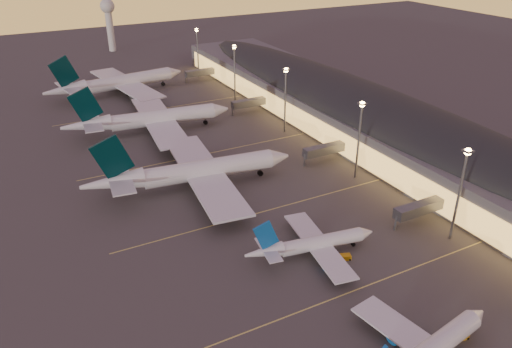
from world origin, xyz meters
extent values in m
plane|color=#3C3937|center=(0.00, 0.00, 0.00)|extent=(700.00, 700.00, 0.00)
cylinder|color=silver|center=(1.14, -28.16, 3.62)|extent=(24.08, 7.80, 4.04)
cone|color=silver|center=(14.75, -25.95, 3.62)|extent=(4.43, 4.60, 4.04)
cylinder|color=#12559C|center=(-0.44, -20.83, 1.54)|extent=(5.78, 3.85, 3.03)
cylinder|color=black|center=(10.98, -26.56, 0.80)|extent=(0.37, 0.37, 1.60)
cylinder|color=black|center=(10.98, -26.56, 0.57)|extent=(1.23, 0.88, 1.13)
cylinder|color=silver|center=(2.45, 10.60, 3.24)|extent=(21.59, 6.93, 3.62)
cone|color=silver|center=(14.65, 8.65, 3.24)|extent=(3.96, 4.12, 3.62)
cone|color=silver|center=(-12.80, 13.04, 3.69)|extent=(10.06, 5.09, 3.62)
cube|color=silver|center=(1.43, 10.76, 2.61)|extent=(10.91, 31.10, 0.40)
cylinder|color=#12559C|center=(3.17, 17.28, 1.38)|extent=(5.17, 3.44, 2.72)
cylinder|color=#12559C|center=(1.05, 4.03, 1.38)|extent=(5.17, 3.44, 2.72)
cube|color=#12559C|center=(-12.33, 12.96, 8.39)|extent=(6.64, 1.58, 7.86)
cube|color=silver|center=(-11.65, 12.85, 4.24)|extent=(5.12, 11.39, 0.25)
cylinder|color=black|center=(11.28, 9.19, 0.72)|extent=(0.33, 0.33, 1.43)
cylinder|color=black|center=(11.28, 9.19, 0.51)|extent=(1.10, 0.79, 1.01)
cylinder|color=black|center=(1.16, 13.37, 0.72)|extent=(0.33, 0.33, 1.43)
cylinder|color=black|center=(1.16, 13.37, 0.51)|extent=(1.10, 0.79, 1.01)
cylinder|color=black|center=(0.36, 8.37, 0.72)|extent=(0.33, 0.33, 1.43)
cylinder|color=black|center=(0.36, 8.37, 0.51)|extent=(1.10, 0.79, 1.01)
cylinder|color=silver|center=(-7.77, 57.70, 5.55)|extent=(41.22, 10.76, 6.17)
cone|color=silver|center=(15.76, 55.01, 5.55)|extent=(7.24, 6.88, 6.17)
cone|color=silver|center=(-37.18, 61.07, 6.32)|extent=(19.00, 8.22, 6.17)
cube|color=silver|center=(-9.73, 57.93, 4.47)|extent=(18.54, 60.58, 0.68)
cylinder|color=#57595E|center=(-6.93, 70.81, 2.39)|extent=(9.68, 5.64, 4.63)
cylinder|color=#57595E|center=(-9.91, 44.75, 2.39)|extent=(9.68, 5.64, 4.63)
cube|color=black|center=(-36.26, 60.96, 14.29)|extent=(12.19, 2.30, 13.69)
cube|color=silver|center=(-34.96, 60.81, 7.25)|extent=(8.98, 22.07, 0.43)
cylinder|color=black|center=(9.25, 55.76, 1.23)|extent=(0.55, 0.55, 2.47)
cylinder|color=black|center=(9.25, 55.76, 0.86)|extent=(1.84, 1.27, 1.73)
cylinder|color=black|center=(-10.54, 62.37, 1.23)|extent=(0.55, 0.55, 2.47)
cylinder|color=black|center=(-10.54, 62.37, 0.86)|extent=(1.84, 1.27, 1.73)
cylinder|color=black|center=(-11.52, 53.79, 1.23)|extent=(0.55, 0.55, 2.47)
cylinder|color=black|center=(-11.52, 53.79, 0.86)|extent=(1.84, 1.27, 1.73)
cylinder|color=silver|center=(-5.41, 109.40, 5.53)|extent=(41.05, 10.33, 6.14)
cone|color=silver|center=(18.06, 106.96, 5.53)|extent=(7.16, 6.79, 6.14)
cone|color=silver|center=(-34.74, 112.46, 6.30)|extent=(18.89, 8.01, 6.14)
cube|color=silver|center=(-7.36, 109.61, 4.45)|extent=(17.89, 60.30, 0.68)
cylinder|color=#57595E|center=(-4.70, 122.47, 2.38)|extent=(9.60, 5.54, 4.61)
cylinder|color=#57595E|center=(-7.41, 96.47, 2.38)|extent=(9.60, 5.54, 4.61)
cube|color=black|center=(-33.83, 112.37, 14.23)|extent=(12.15, 2.17, 13.64)
cube|color=silver|center=(-32.52, 112.23, 7.22)|extent=(8.74, 21.95, 0.43)
cylinder|color=black|center=(11.57, 107.63, 1.23)|extent=(0.54, 0.54, 2.46)
cylinder|color=black|center=(11.57, 107.63, 0.86)|extent=(1.82, 1.25, 1.72)
cylinder|color=black|center=(-8.22, 114.02, 1.23)|extent=(0.54, 0.54, 2.46)
cylinder|color=black|center=(-8.22, 114.02, 0.86)|extent=(1.82, 1.25, 1.72)
cylinder|color=black|center=(-9.11, 105.46, 1.23)|extent=(0.54, 0.54, 2.46)
cylinder|color=black|center=(-9.11, 105.46, 0.86)|extent=(1.82, 1.25, 1.72)
cylinder|color=silver|center=(-3.99, 166.01, 5.82)|extent=(43.27, 12.85, 6.47)
cone|color=silver|center=(20.57, 169.76, 5.82)|extent=(7.80, 7.44, 6.47)
cone|color=silver|center=(-34.69, 161.32, 6.63)|extent=(20.08, 9.31, 6.47)
cube|color=silver|center=(-6.04, 165.70, 4.69)|extent=(21.72, 63.69, 0.71)
cylinder|color=#57595E|center=(-6.75, 179.51, 2.51)|extent=(10.28, 6.25, 4.85)
cylinder|color=#57595E|center=(-2.60, 152.31, 2.51)|extent=(10.28, 6.25, 4.85)
cube|color=black|center=(-33.73, 161.47, 14.99)|extent=(12.76, 2.89, 14.36)
cube|color=silver|center=(-32.37, 161.68, 7.60)|extent=(10.22, 23.30, 0.45)
cylinder|color=black|center=(13.77, 168.72, 1.29)|extent=(0.59, 0.59, 2.59)
cylinder|color=black|center=(13.77, 168.72, 0.91)|extent=(1.96, 1.39, 1.81)
cylinder|color=black|center=(-8.09, 169.97, 1.29)|extent=(0.59, 0.59, 2.59)
cylinder|color=black|center=(-8.09, 169.97, 0.91)|extent=(1.96, 1.39, 1.81)
cylinder|color=black|center=(-6.72, 161.01, 1.29)|extent=(0.59, 0.59, 2.59)
cylinder|color=black|center=(-6.72, 161.01, 0.91)|extent=(1.96, 1.39, 1.81)
cube|color=#535358|center=(62.00, 72.50, 6.00)|extent=(40.00, 255.00, 12.00)
ellipsoid|color=black|center=(62.00, 72.50, 12.00)|extent=(39.00, 253.00, 10.92)
cube|color=#FFBE58|center=(41.80, 72.50, 5.00)|extent=(0.40, 244.80, 8.00)
cube|color=#57595E|center=(34.00, 10.00, 4.50)|extent=(16.00, 3.20, 3.00)
cylinder|color=slate|center=(26.00, 10.00, 2.20)|extent=(0.70, 0.70, 4.40)
cube|color=#57595E|center=(34.00, 55.00, 4.50)|extent=(16.00, 3.20, 3.00)
cylinder|color=slate|center=(26.00, 55.00, 2.20)|extent=(0.70, 0.70, 4.40)
cube|color=#57595E|center=(34.00, 112.00, 4.50)|extent=(16.00, 3.20, 3.00)
cylinder|color=slate|center=(26.00, 112.00, 2.20)|extent=(0.70, 0.70, 4.40)
cube|color=#57595E|center=(34.00, 168.00, 4.50)|extent=(16.00, 3.20, 3.00)
cylinder|color=slate|center=(26.00, 168.00, 2.20)|extent=(0.70, 0.70, 4.40)
cylinder|color=slate|center=(36.00, 0.00, 12.50)|extent=(0.70, 0.70, 25.00)
cube|color=slate|center=(36.00, 0.00, 25.20)|extent=(2.20, 2.20, 0.50)
sphere|color=#EFAF50|center=(36.00, 0.00, 25.00)|extent=(1.80, 1.80, 1.80)
cylinder|color=slate|center=(36.00, 40.00, 12.50)|extent=(0.70, 0.70, 25.00)
cube|color=slate|center=(36.00, 40.00, 25.20)|extent=(2.20, 2.20, 0.50)
sphere|color=#EFAF50|center=(36.00, 40.00, 25.00)|extent=(1.80, 1.80, 1.80)
cylinder|color=slate|center=(36.00, 85.00, 12.50)|extent=(0.70, 0.70, 25.00)
cube|color=slate|center=(36.00, 85.00, 25.20)|extent=(2.20, 2.20, 0.50)
sphere|color=#EFAF50|center=(36.00, 85.00, 25.00)|extent=(1.80, 1.80, 1.80)
cylinder|color=slate|center=(36.00, 130.00, 12.50)|extent=(0.70, 0.70, 25.00)
cube|color=slate|center=(36.00, 130.00, 25.20)|extent=(2.20, 2.20, 0.50)
sphere|color=#EFAF50|center=(36.00, 130.00, 25.00)|extent=(1.80, 1.80, 1.80)
cylinder|color=slate|center=(36.00, 175.00, 12.50)|extent=(0.70, 0.70, 25.00)
cube|color=slate|center=(36.00, 175.00, 25.20)|extent=(2.20, 2.20, 0.50)
sphere|color=#EFAF50|center=(36.00, 175.00, 25.00)|extent=(1.80, 1.80, 1.80)
cylinder|color=silver|center=(10.00, 260.00, 13.00)|extent=(4.40, 4.40, 26.00)
sphere|color=silver|center=(10.00, 260.00, 28.00)|extent=(9.00, 9.00, 9.00)
cube|color=#D8C659|center=(0.00, -5.00, 0.01)|extent=(90.00, 0.36, 0.00)
cube|color=#D8C659|center=(0.00, 35.00, 0.01)|extent=(90.00, 0.36, 0.00)
cube|color=#D8C659|center=(0.00, 80.00, 0.01)|extent=(90.00, 0.36, 0.00)
cube|color=#D8C659|center=(0.00, 135.00, 0.01)|extent=(90.00, 0.36, 0.00)
cube|color=orange|center=(10.52, -26.53, 0.60)|extent=(2.84, 2.01, 1.20)
cube|color=#57595E|center=(8.57, -26.23, 0.44)|extent=(1.72, 1.63, 0.87)
cylinder|color=black|center=(11.61, -25.86, 0.24)|extent=(0.50, 0.27, 0.48)
cylinder|color=black|center=(11.37, -27.48, 0.24)|extent=(0.50, 0.27, 0.48)
cylinder|color=black|center=(9.67, -25.57, 0.24)|extent=(0.50, 0.27, 0.48)
cylinder|color=black|center=(9.42, -27.19, 0.24)|extent=(0.50, 0.27, 0.48)
cube|color=orange|center=(6.04, 5.61, 0.62)|extent=(3.12, 2.55, 1.24)
cube|color=#57595E|center=(4.16, 6.34, 0.45)|extent=(2.00, 1.93, 0.90)
cylinder|color=black|center=(7.29, 6.02, 0.25)|extent=(0.53, 0.37, 0.49)
cylinder|color=black|center=(6.68, 4.46, 0.25)|extent=(0.53, 0.37, 0.49)
cylinder|color=black|center=(5.41, 6.76, 0.25)|extent=(0.53, 0.37, 0.49)
cylinder|color=black|center=(4.79, 5.19, 0.25)|extent=(0.53, 0.37, 0.49)
camera|label=1|loc=(-60.53, -72.99, 74.02)|focal=35.00mm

